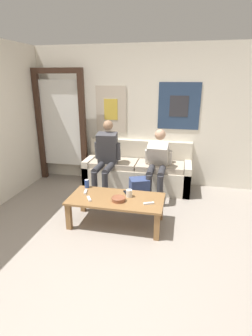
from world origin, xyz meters
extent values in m
plane|color=gray|center=(0.00, 0.00, 0.00)|extent=(18.00, 18.00, 0.00)
cube|color=silver|center=(0.00, 2.63, 1.27)|extent=(10.00, 0.05, 2.55)
cube|color=beige|center=(-0.78, 2.60, 1.41)|extent=(0.59, 0.01, 0.86)
cube|color=gold|center=(-0.78, 2.59, 1.41)|extent=(0.26, 0.01, 0.39)
cube|color=navy|center=(0.48, 2.60, 1.49)|extent=(0.74, 0.01, 0.82)
cube|color=#2D2D33|center=(0.48, 2.59, 1.49)|extent=(0.33, 0.01, 0.37)
cube|color=#382319|center=(-2.19, 2.41, 1.02)|extent=(0.10, 0.10, 2.05)
cube|color=#382319|center=(-1.29, 2.41, 1.02)|extent=(0.10, 0.10, 2.05)
cube|color=#382319|center=(-1.74, 2.41, 2.10)|extent=(1.00, 0.10, 0.10)
cube|color=silver|center=(-1.74, 2.43, 1.13)|extent=(0.82, 0.02, 1.64)
cube|color=beige|center=(-0.20, 2.54, 0.43)|extent=(1.94, 0.13, 0.85)
cube|color=beige|center=(-0.20, 2.20, 0.21)|extent=(1.94, 0.56, 0.42)
cube|color=beige|center=(-1.11, 2.20, 0.27)|extent=(0.12, 0.56, 0.54)
cube|color=beige|center=(0.71, 2.20, 0.27)|extent=(0.12, 0.56, 0.54)
cube|color=#B2A38E|center=(-0.62, 2.20, 0.47)|extent=(0.83, 0.52, 0.10)
cube|color=#B2A38E|center=(0.23, 2.20, 0.47)|extent=(0.83, 0.52, 0.10)
cube|color=olive|center=(-0.26, 0.90, 0.39)|extent=(1.31, 0.64, 0.03)
cube|color=olive|center=(-0.85, 1.16, 0.19)|extent=(0.07, 0.07, 0.37)
cube|color=olive|center=(0.34, 1.16, 0.19)|extent=(0.07, 0.07, 0.37)
cube|color=olive|center=(-0.85, 0.64, 0.19)|extent=(0.07, 0.07, 0.37)
cube|color=olive|center=(0.34, 0.64, 0.19)|extent=(0.07, 0.07, 0.37)
cylinder|color=#2D2D33|center=(-0.79, 1.75, 0.52)|extent=(0.11, 0.45, 0.11)
cylinder|color=#2D2D33|center=(-0.79, 1.52, 0.27)|extent=(0.10, 0.10, 0.50)
cube|color=#232328|center=(-0.79, 1.45, 0.03)|extent=(0.11, 0.25, 0.05)
cylinder|color=#2D2D33|center=(-0.61, 1.75, 0.52)|extent=(0.11, 0.45, 0.11)
cylinder|color=#2D2D33|center=(-0.61, 1.52, 0.27)|extent=(0.10, 0.10, 0.50)
cube|color=#232328|center=(-0.61, 1.45, 0.03)|extent=(0.11, 0.25, 0.05)
cube|color=#3F3F44|center=(-0.70, 2.02, 0.80)|extent=(0.36, 0.33, 0.58)
sphere|color=#9E7556|center=(-0.70, 2.09, 1.19)|extent=(0.17, 0.17, 0.17)
cylinder|color=#3F3F44|center=(-0.89, 2.02, 0.75)|extent=(0.08, 0.10, 0.31)
cylinder|color=#3F3F44|center=(-0.50, 2.02, 0.75)|extent=(0.08, 0.10, 0.31)
cylinder|color=#2D2D33|center=(0.11, 1.78, 0.52)|extent=(0.11, 0.40, 0.11)
cylinder|color=#2D2D33|center=(0.11, 1.58, 0.27)|extent=(0.10, 0.10, 0.50)
cube|color=#232328|center=(0.11, 1.51, 0.03)|extent=(0.11, 0.25, 0.05)
cylinder|color=#2D2D33|center=(0.29, 1.78, 0.52)|extent=(0.11, 0.40, 0.11)
cylinder|color=#2D2D33|center=(0.29, 1.58, 0.27)|extent=(0.10, 0.10, 0.50)
cube|color=#232328|center=(0.29, 1.51, 0.03)|extent=(0.11, 0.25, 0.05)
cube|color=beige|center=(0.20, 2.09, 0.72)|extent=(0.37, 0.43, 0.50)
sphere|color=tan|center=(0.20, 2.26, 1.04)|extent=(0.19, 0.19, 0.19)
cylinder|color=beige|center=(0.00, 2.11, 0.68)|extent=(0.08, 0.14, 0.26)
cylinder|color=beige|center=(0.39, 2.11, 0.68)|extent=(0.08, 0.14, 0.26)
cube|color=navy|center=(-0.04, 1.57, 0.23)|extent=(0.37, 0.34, 0.45)
cube|color=navy|center=(0.00, 1.47, 0.12)|extent=(0.22, 0.16, 0.20)
cylinder|color=brown|center=(-0.20, 0.82, 0.43)|extent=(0.18, 0.18, 0.05)
torus|color=brown|center=(-0.20, 0.82, 0.45)|extent=(0.19, 0.19, 0.02)
cylinder|color=silver|center=(-0.09, 0.98, 0.45)|extent=(0.09, 0.09, 0.10)
cylinder|color=black|center=(-0.09, 0.98, 0.51)|extent=(0.00, 0.00, 0.01)
cylinder|color=#28479E|center=(-0.78, 1.17, 0.46)|extent=(0.07, 0.07, 0.12)
cylinder|color=silver|center=(-0.78, 1.17, 0.53)|extent=(0.06, 0.06, 0.00)
cube|color=white|center=(0.21, 0.81, 0.41)|extent=(0.14, 0.09, 0.02)
cylinder|color=#333842|center=(0.24, 0.82, 0.43)|extent=(0.01, 0.01, 0.00)
cube|color=white|center=(-0.60, 0.77, 0.41)|extent=(0.10, 0.14, 0.02)
cylinder|color=#333842|center=(-0.62, 0.80, 0.43)|extent=(0.01, 0.01, 0.00)
cube|color=white|center=(-0.73, 0.98, 0.41)|extent=(0.06, 0.15, 0.02)
cylinder|color=#333842|center=(-0.74, 1.02, 0.43)|extent=(0.01, 0.01, 0.00)
cube|color=black|center=(-0.15, 1.10, 0.41)|extent=(0.12, 0.15, 0.01)
cube|color=black|center=(-0.15, 1.10, 0.41)|extent=(0.11, 0.14, 0.00)
camera|label=1|loc=(0.58, -2.27, 1.96)|focal=28.00mm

